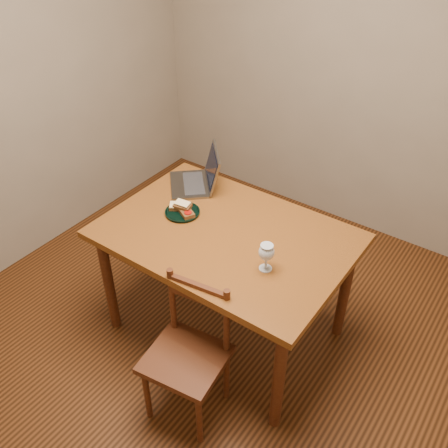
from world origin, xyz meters
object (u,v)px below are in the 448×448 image
Objects in this scene: table at (226,246)px; plate at (182,212)px; milk_glass at (266,257)px; laptop at (200,176)px; chair at (187,349)px.

plate reaches higher than table.
laptop reaches higher than milk_glass.
table is 6.67× the size of plate.
milk_glass is at bearing 59.52° from chair.
table is at bearing -0.64° from plate.
plate is at bearing 179.36° from table.
plate is 0.46× the size of laptop.
plate is at bearing 122.06° from chair.
milk_glass is (0.17, 0.41, 0.38)m from chair.
chair is 0.59m from milk_glass.
laptop reaches higher than chair.
plate is at bearing 168.82° from milk_glass.
laptop reaches higher than table.
table is 0.38m from milk_glass.
chair reaches higher than table.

